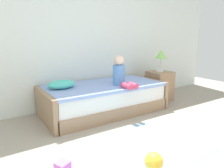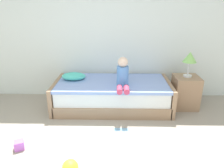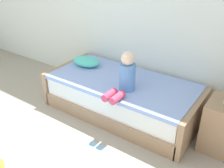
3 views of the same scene
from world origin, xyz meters
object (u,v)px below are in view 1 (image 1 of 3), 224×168
at_px(toy_ball, 154,161).
at_px(pillow, 62,84).
at_px(table_lamp, 161,55).
at_px(nightstand, 159,86).
at_px(bed, 104,98).
at_px(toy_block, 63,168).
at_px(child_figure, 120,73).

bearing_deg(toy_ball, pillow, 98.75).
xyz_separation_m(table_lamp, pillow, (-2.07, 0.08, -0.37)).
bearing_deg(toy_ball, table_lamp, 43.88).
bearing_deg(nightstand, bed, -179.23).
height_order(table_lamp, pillow, table_lamp).
bearing_deg(table_lamp, toy_ball, -136.12).
distance_m(nightstand, toy_ball, 2.49).
height_order(bed, toy_ball, bed).
bearing_deg(bed, nightstand, 0.77).
relative_size(nightstand, toy_block, 4.98).
bearing_deg(nightstand, child_figure, -168.09).
height_order(nightstand, table_lamp, table_lamp).
bearing_deg(bed, toy_ball, -104.53).
bearing_deg(pillow, toy_ball, -81.25).
bearing_deg(pillow, child_figure, -20.05).
height_order(table_lamp, child_figure, table_lamp).
xyz_separation_m(child_figure, pillow, (-0.90, 0.33, -0.14)).
height_order(child_figure, toy_ball, child_figure).
relative_size(child_figure, toy_block, 4.23).
relative_size(bed, toy_block, 17.50).
bearing_deg(toy_ball, bed, 75.47).
xyz_separation_m(pillow, toy_ball, (0.28, -1.80, -0.47)).
relative_size(table_lamp, pillow, 1.02).
bearing_deg(bed, child_figure, -51.72).
relative_size(nightstand, child_figure, 1.18).
bearing_deg(child_figure, bed, 128.28).
bearing_deg(toy_block, toy_ball, -29.11).
bearing_deg(table_lamp, toy_block, -153.34).
xyz_separation_m(nightstand, toy_ball, (-1.79, -1.72, -0.21)).
relative_size(nightstand, table_lamp, 1.33).
distance_m(bed, nightstand, 1.35).
bearing_deg(pillow, nightstand, -2.26).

